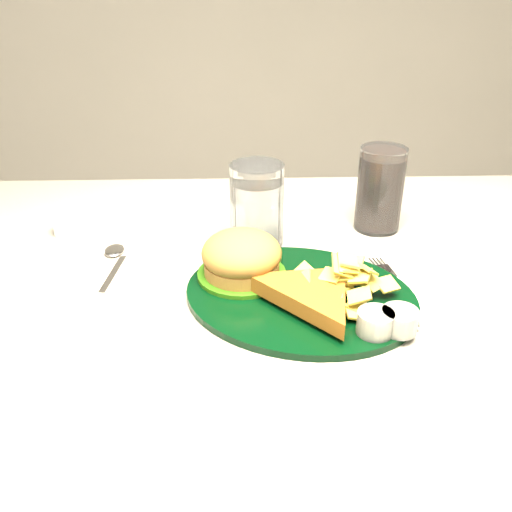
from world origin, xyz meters
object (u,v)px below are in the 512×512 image
at_px(fork_napkin, 394,298).
at_px(table, 265,488).
at_px(cola_glass, 380,189).
at_px(water_glass, 257,205).
at_px(dinner_plate, 301,277).

bearing_deg(fork_napkin, table, 157.44).
bearing_deg(fork_napkin, cola_glass, 73.90).
bearing_deg(water_glass, cola_glass, 14.33).
bearing_deg(dinner_plate, water_glass, 129.65).
xyz_separation_m(water_glass, fork_napkin, (0.16, -0.16, -0.06)).
bearing_deg(cola_glass, fork_napkin, -96.40).
bearing_deg(fork_napkin, water_glass, 125.44).
distance_m(table, cola_glass, 0.51).
xyz_separation_m(table, water_glass, (-0.01, 0.13, 0.44)).
bearing_deg(table, water_glass, 94.33).
bearing_deg(table, cola_glass, 44.66).
height_order(water_glass, fork_napkin, water_glass).
bearing_deg(dinner_plate, fork_napkin, 17.69).
bearing_deg(table, fork_napkin, -12.85).
xyz_separation_m(table, fork_napkin, (0.15, -0.04, 0.38)).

